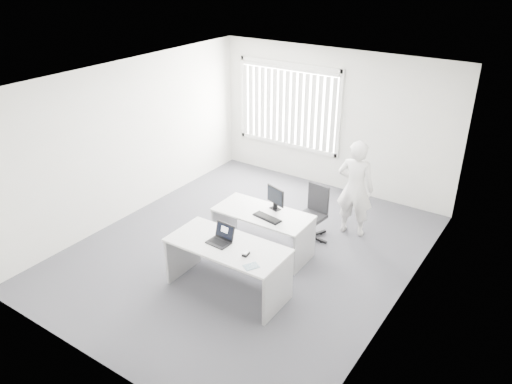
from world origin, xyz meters
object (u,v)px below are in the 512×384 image
Objects in this scene: desk_near at (228,257)px; monitor at (275,198)px; person at (355,188)px; laptop at (218,236)px; office_chair at (312,222)px; desk_far at (263,223)px.

monitor is at bearing 91.95° from desk_near.
person is 5.34× the size of laptop.
laptop reaches higher than office_chair.
office_chair is at bearing 59.76° from desk_far.
person reaches higher than monitor.
office_chair is 2.96× the size of laptop.
person reaches higher than office_chair.
laptop is (0.05, -1.20, 0.39)m from desk_far.
monitor is at bearing -113.46° from office_chair.
monitor is (-0.86, -1.15, 0.05)m from person.
monitor is (-0.36, -0.62, 0.61)m from office_chair.
monitor is (-0.06, 1.36, 0.34)m from desk_near.
office_chair is 0.91m from person.
monitor is (0.05, 1.40, -0.00)m from laptop.
laptop is at bearing -94.78° from office_chair.
desk_near is 1.17m from desk_far.
desk_near is at bearing -82.90° from desk_far.
office_chair is 2.47× the size of monitor.
desk_near is 5.39× the size of laptop.
desk_far is at bearing 97.41° from desk_near.
desk_near is 0.36m from laptop.
monitor reaches higher than office_chair.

